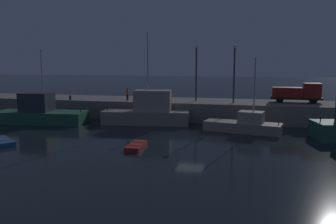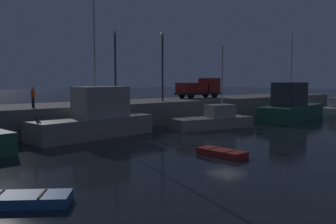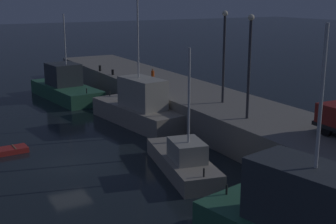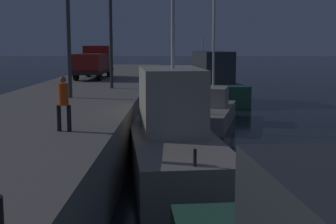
% 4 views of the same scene
% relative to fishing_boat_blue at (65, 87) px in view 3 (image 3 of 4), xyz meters
% --- Properties ---
extents(ground_plane, '(320.00, 320.00, 0.00)m').
position_rel_fishing_boat_blue_xyz_m(ground_plane, '(19.68, -5.75, -1.25)').
color(ground_plane, black).
extents(pier_quay, '(69.43, 7.27, 2.38)m').
position_rel_fishing_boat_blue_xyz_m(pier_quay, '(19.68, 7.88, -0.06)').
color(pier_quay, gray).
rests_on(pier_quay, ground).
extents(fishing_boat_blue, '(11.34, 4.99, 8.92)m').
position_rel_fishing_boat_blue_xyz_m(fishing_boat_blue, '(0.00, 0.00, 0.00)').
color(fishing_boat_blue, '#2D6647').
rests_on(fishing_boat_blue, ground).
extents(fishing_boat_white, '(8.38, 4.06, 7.88)m').
position_rel_fishing_boat_blue_xyz_m(fishing_boat_white, '(24.48, 0.15, -0.47)').
color(fishing_boat_white, gray).
rests_on(fishing_boat_white, ground).
extents(fishing_boat_orange, '(10.70, 4.46, 10.88)m').
position_rel_fishing_boat_blue_xyz_m(fishing_boat_orange, '(13.09, 2.50, 0.21)').
color(fishing_boat_orange, gray).
rests_on(fishing_boat_orange, ground).
extents(rowboat_white_mid, '(1.44, 3.19, 0.41)m').
position_rel_fishing_boat_blue_xyz_m(rowboat_white_mid, '(15.49, -9.05, -1.07)').
color(rowboat_white_mid, '#B22823').
rests_on(rowboat_white_mid, ground).
extents(lamp_post_west, '(0.44, 0.44, 7.25)m').
position_rel_fishing_boat_blue_xyz_m(lamp_post_west, '(18.12, 7.58, 5.41)').
color(lamp_post_west, '#38383D').
rests_on(lamp_post_west, pier_quay).
extents(lamp_post_east, '(0.44, 0.44, 7.17)m').
position_rel_fishing_boat_blue_xyz_m(lamp_post_east, '(23.03, 6.19, 5.37)').
color(lamp_post_east, '#38383D').
rests_on(lamp_post_east, pier_quay).
extents(dockworker, '(0.32, 0.45, 1.68)m').
position_rel_fishing_boat_blue_xyz_m(dockworker, '(9.25, 5.79, 2.09)').
color(dockworker, black).
rests_on(dockworker, pier_quay).
extents(bollard_west, '(0.28, 0.28, 0.57)m').
position_rel_fishing_boat_blue_xyz_m(bollard_west, '(1.37, 4.92, 1.41)').
color(bollard_west, black).
rests_on(bollard_west, pier_quay).
extents(bollard_central, '(0.28, 0.28, 0.65)m').
position_rel_fishing_boat_blue_xyz_m(bollard_central, '(-1.71, 4.62, 1.45)').
color(bollard_central, black).
rests_on(bollard_central, pier_quay).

